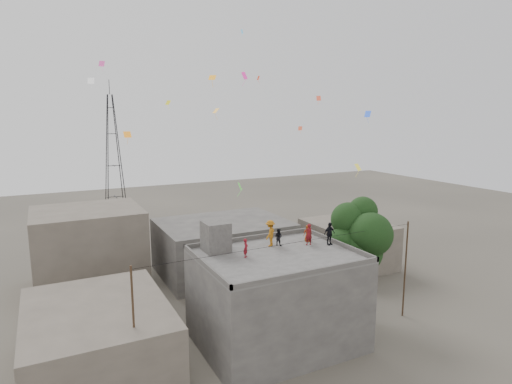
# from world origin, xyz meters

# --- Properties ---
(ground) EXTENTS (140.00, 140.00, 0.00)m
(ground) POSITION_xyz_m (0.00, 0.00, 0.00)
(ground) COLOR #413D36
(ground) RESTS_ON ground
(main_building) EXTENTS (10.00, 8.00, 6.10)m
(main_building) POSITION_xyz_m (0.00, 0.00, 3.05)
(main_building) COLOR #464441
(main_building) RESTS_ON ground
(parapet) EXTENTS (10.00, 8.00, 0.30)m
(parapet) POSITION_xyz_m (0.00, 0.00, 6.25)
(parapet) COLOR #464441
(parapet) RESTS_ON main_building
(stair_head_box) EXTENTS (1.60, 1.80, 2.00)m
(stair_head_box) POSITION_xyz_m (-3.20, 2.60, 7.10)
(stair_head_box) COLOR #464441
(stair_head_box) RESTS_ON main_building
(neighbor_west) EXTENTS (8.00, 10.00, 4.00)m
(neighbor_west) POSITION_xyz_m (-11.00, 2.00, 2.00)
(neighbor_west) COLOR #5D5449
(neighbor_west) RESTS_ON ground
(neighbor_north) EXTENTS (12.00, 9.00, 5.00)m
(neighbor_north) POSITION_xyz_m (2.00, 14.00, 2.50)
(neighbor_north) COLOR #464441
(neighbor_north) RESTS_ON ground
(neighbor_northwest) EXTENTS (9.00, 8.00, 7.00)m
(neighbor_northwest) POSITION_xyz_m (-10.00, 16.00, 3.50)
(neighbor_northwest) COLOR #5D5449
(neighbor_northwest) RESTS_ON ground
(neighbor_east) EXTENTS (7.00, 8.00, 4.40)m
(neighbor_east) POSITION_xyz_m (14.00, 10.00, 2.20)
(neighbor_east) COLOR #5D5449
(neighbor_east) RESTS_ON ground
(tree) EXTENTS (4.90, 4.60, 9.10)m
(tree) POSITION_xyz_m (7.37, 0.60, 6.10)
(tree) COLOR black
(tree) RESTS_ON ground
(utility_line) EXTENTS (20.12, 0.62, 7.40)m
(utility_line) POSITION_xyz_m (0.50, -1.25, 3.83)
(utility_line) COLOR black
(utility_line) RESTS_ON ground
(transmission_tower) EXTENTS (2.97, 2.97, 20.01)m
(transmission_tower) POSITION_xyz_m (-4.00, 40.00, 9.07)
(transmission_tower) COLOR black
(transmission_tower) RESTS_ON ground
(person_red_adult) EXTENTS (0.57, 0.39, 1.53)m
(person_red_adult) POSITION_xyz_m (3.08, 0.95, 6.86)
(person_red_adult) COLOR maroon
(person_red_adult) RESTS_ON main_building
(person_orange_child) EXTENTS (0.70, 0.66, 1.21)m
(person_orange_child) POSITION_xyz_m (3.51, 1.70, 6.70)
(person_orange_child) COLOR #9C4311
(person_orange_child) RESTS_ON main_building
(person_dark_child) EXTENTS (0.70, 0.73, 1.19)m
(person_dark_child) POSITION_xyz_m (1.16, 1.82, 6.70)
(person_dark_child) COLOR black
(person_dark_child) RESTS_ON main_building
(person_dark_adult) EXTENTS (0.97, 0.47, 1.61)m
(person_dark_adult) POSITION_xyz_m (4.40, 0.32, 6.90)
(person_dark_adult) COLOR black
(person_dark_adult) RESTS_ON main_building
(person_orange_adult) EXTENTS (1.33, 1.29, 1.83)m
(person_orange_adult) POSITION_xyz_m (0.58, 1.96, 7.01)
(person_orange_adult) COLOR #AB6413
(person_orange_adult) RESTS_ON main_building
(person_red_child) EXTENTS (0.51, 0.53, 1.23)m
(person_red_child) POSITION_xyz_m (-1.97, 0.52, 6.71)
(person_red_child) COLOR maroon
(person_red_child) RESTS_ON main_building
(kites) EXTENTS (19.15, 16.42, 12.94)m
(kites) POSITION_xyz_m (0.89, 6.81, 15.63)
(kites) COLOR orange
(kites) RESTS_ON ground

